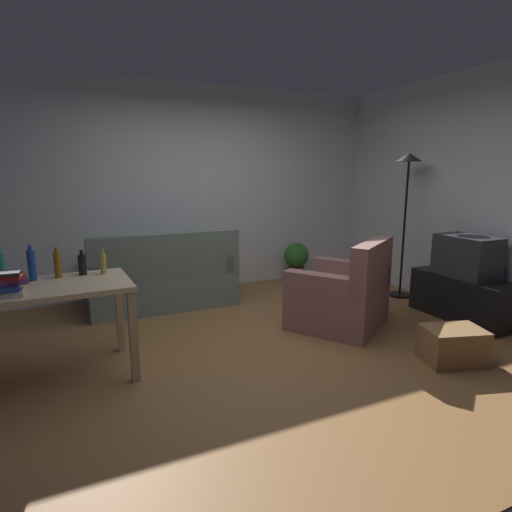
{
  "coord_description": "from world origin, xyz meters",
  "views": [
    {
      "loc": [
        -1.64,
        -3.26,
        1.59
      ],
      "look_at": [
        0.1,
        0.5,
        0.75
      ],
      "focal_mm": 29.3,
      "sensor_mm": 36.0,
      "label": 1
    }
  ],
  "objects_px": {
    "potted_plant": "(296,259)",
    "bottle_squat": "(103,263)",
    "tv_stand": "(463,297)",
    "book_stack": "(5,284)",
    "storage_box": "(453,345)",
    "bottle_dark": "(82,264)",
    "couch": "(163,281)",
    "desk": "(47,299)",
    "bottle_amber": "(58,264)",
    "torchiere_lamp": "(407,186)",
    "tv": "(467,256)",
    "bottle_blue": "(32,265)",
    "bottle_tall": "(2,269)",
    "armchair": "(343,296)"
  },
  "relations": [
    {
      "from": "bottle_blue",
      "to": "bottle_dark",
      "type": "distance_m",
      "value": 0.36
    },
    {
      "from": "tv_stand",
      "to": "bottle_dark",
      "type": "height_order",
      "value": "bottle_dark"
    },
    {
      "from": "tv_stand",
      "to": "bottle_blue",
      "type": "bearing_deg",
      "value": 82.41
    },
    {
      "from": "desk",
      "to": "armchair",
      "type": "relative_size",
      "value": 1.01
    },
    {
      "from": "tv",
      "to": "desk",
      "type": "distance_m",
      "value": 4.07
    },
    {
      "from": "tv_stand",
      "to": "book_stack",
      "type": "distance_m",
      "value": 4.33
    },
    {
      "from": "tv_stand",
      "to": "bottle_squat",
      "type": "relative_size",
      "value": 5.3
    },
    {
      "from": "tv",
      "to": "bottle_squat",
      "type": "bearing_deg",
      "value": 81.35
    },
    {
      "from": "tv_stand",
      "to": "storage_box",
      "type": "bearing_deg",
      "value": 126.17
    },
    {
      "from": "storage_box",
      "to": "book_stack",
      "type": "height_order",
      "value": "book_stack"
    },
    {
      "from": "torchiere_lamp",
      "to": "bottle_tall",
      "type": "xyz_separation_m",
      "value": [
        -4.34,
        -0.42,
        -0.53
      ]
    },
    {
      "from": "bottle_blue",
      "to": "bottle_tall",
      "type": "bearing_deg",
      "value": -168.18
    },
    {
      "from": "torchiere_lamp",
      "to": "desk",
      "type": "distance_m",
      "value": 4.17
    },
    {
      "from": "tv_stand",
      "to": "bottle_amber",
      "type": "height_order",
      "value": "bottle_amber"
    },
    {
      "from": "armchair",
      "to": "bottle_tall",
      "type": "distance_m",
      "value": 3.08
    },
    {
      "from": "torchiere_lamp",
      "to": "bottle_tall",
      "type": "distance_m",
      "value": 4.39
    },
    {
      "from": "torchiere_lamp",
      "to": "bottle_dark",
      "type": "relative_size",
      "value": 8.8
    },
    {
      "from": "couch",
      "to": "bottle_amber",
      "type": "bearing_deg",
      "value": 49.07
    },
    {
      "from": "couch",
      "to": "bottle_dark",
      "type": "height_order",
      "value": "bottle_dark"
    },
    {
      "from": "torchiere_lamp",
      "to": "book_stack",
      "type": "relative_size",
      "value": 6.39
    },
    {
      "from": "bottle_dark",
      "to": "couch",
      "type": "bearing_deg",
      "value": 53.65
    },
    {
      "from": "tv_stand",
      "to": "storage_box",
      "type": "height_order",
      "value": "tv_stand"
    },
    {
      "from": "torchiere_lamp",
      "to": "bottle_squat",
      "type": "height_order",
      "value": "torchiere_lamp"
    },
    {
      "from": "armchair",
      "to": "book_stack",
      "type": "xyz_separation_m",
      "value": [
        -2.97,
        -0.21,
        0.52
      ]
    },
    {
      "from": "potted_plant",
      "to": "bottle_blue",
      "type": "bearing_deg",
      "value": -154.27
    },
    {
      "from": "couch",
      "to": "book_stack",
      "type": "xyz_separation_m",
      "value": [
        -1.41,
        -1.66,
        0.53
      ]
    },
    {
      "from": "torchiere_lamp",
      "to": "bottle_blue",
      "type": "relative_size",
      "value": 6.52
    },
    {
      "from": "bottle_squat",
      "to": "desk",
      "type": "bearing_deg",
      "value": -155.74
    },
    {
      "from": "couch",
      "to": "desk",
      "type": "xyz_separation_m",
      "value": [
        -1.18,
        -1.47,
        0.34
      ]
    },
    {
      "from": "torchiere_lamp",
      "to": "storage_box",
      "type": "relative_size",
      "value": 3.77
    },
    {
      "from": "bottle_tall",
      "to": "book_stack",
      "type": "bearing_deg",
      "value": -81.8
    },
    {
      "from": "tv_stand",
      "to": "bottle_amber",
      "type": "xyz_separation_m",
      "value": [
        -3.96,
        0.57,
        0.63
      ]
    },
    {
      "from": "tv_stand",
      "to": "torchiere_lamp",
      "type": "distance_m",
      "value": 1.5
    },
    {
      "from": "bottle_squat",
      "to": "book_stack",
      "type": "xyz_separation_m",
      "value": [
        -0.66,
        -0.39,
        -0.01
      ]
    },
    {
      "from": "bottle_amber",
      "to": "bottle_squat",
      "type": "bearing_deg",
      "value": -2.85
    },
    {
      "from": "desk",
      "to": "potted_plant",
      "type": "bearing_deg",
      "value": 26.59
    },
    {
      "from": "desk",
      "to": "bottle_squat",
      "type": "relative_size",
      "value": 5.92
    },
    {
      "from": "storage_box",
      "to": "book_stack",
      "type": "relative_size",
      "value": 1.69
    },
    {
      "from": "bottle_amber",
      "to": "bottle_dark",
      "type": "xyz_separation_m",
      "value": [
        0.18,
        0.02,
        -0.02
      ]
    },
    {
      "from": "potted_plant",
      "to": "bottle_squat",
      "type": "xyz_separation_m",
      "value": [
        -2.77,
        -1.58,
        0.52
      ]
    },
    {
      "from": "tv_stand",
      "to": "book_stack",
      "type": "height_order",
      "value": "book_stack"
    },
    {
      "from": "bottle_blue",
      "to": "book_stack",
      "type": "relative_size",
      "value": 0.98
    },
    {
      "from": "bottle_dark",
      "to": "book_stack",
      "type": "bearing_deg",
      "value": -139.59
    },
    {
      "from": "tv",
      "to": "torchiere_lamp",
      "type": "xyz_separation_m",
      "value": [
        -0.0,
        0.93,
        0.71
      ]
    },
    {
      "from": "couch",
      "to": "bottle_blue",
      "type": "distance_m",
      "value": 1.88
    },
    {
      "from": "bottle_tall",
      "to": "bottle_blue",
      "type": "height_order",
      "value": "bottle_blue"
    },
    {
      "from": "desk",
      "to": "armchair",
      "type": "height_order",
      "value": "armchair"
    },
    {
      "from": "bottle_dark",
      "to": "bottle_squat",
      "type": "height_order",
      "value": "bottle_squat"
    },
    {
      "from": "couch",
      "to": "tv",
      "type": "distance_m",
      "value": 3.43
    },
    {
      "from": "desk",
      "to": "bottle_amber",
      "type": "relative_size",
      "value": 5.0
    }
  ]
}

